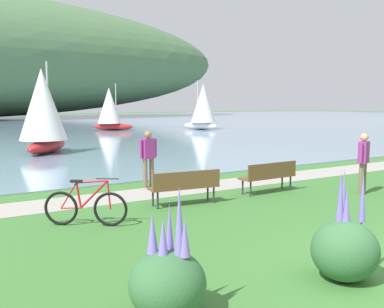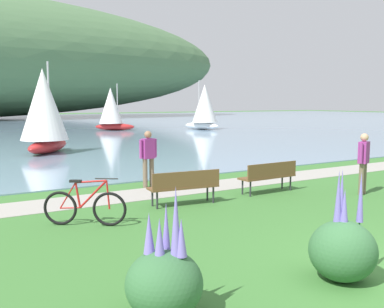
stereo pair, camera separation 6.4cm
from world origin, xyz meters
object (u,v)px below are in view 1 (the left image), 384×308
Objects in this scene: person_on_the_grass at (363,160)px; sailboat_mid_bay at (43,110)px; park_bench_near_camera at (185,185)px; sailboat_nearest_to_shore at (110,108)px; park_bench_further_along at (269,175)px; person_at_shoreline at (148,155)px; bicycle_leaning_near_bench at (86,207)px; sailboat_toward_hillside at (203,106)px.

sailboat_mid_bay is (-5.36, 14.42, 1.20)m from person_on_the_grass.
park_bench_near_camera is 0.44× the size of sailboat_nearest_to_shore.
park_bench_further_along is at bearing -75.88° from sailboat_mid_bay.
person_at_shoreline is at bearing -86.24° from sailboat_mid_bay.
person_at_shoreline is (0.24, 2.60, 0.46)m from park_bench_near_camera.
bicycle_leaning_near_bench is at bearing -99.50° from sailboat_mid_bay.
sailboat_mid_bay is at bearing -121.09° from sailboat_nearest_to_shore.
sailboat_nearest_to_shore reaches higher than bicycle_leaning_near_bench.
sailboat_mid_bay is (-0.44, 12.99, 1.66)m from park_bench_near_camera.
person_on_the_grass is at bearing -113.81° from sailboat_toward_hillside.
sailboat_mid_bay is at bearing -144.78° from sailboat_toward_hillside.
sailboat_toward_hillside reaches higher than person_at_shoreline.
bicycle_leaning_near_bench is 0.86× the size of person_on_the_grass.
park_bench_further_along is at bearing 1.43° from park_bench_near_camera.
park_bench_further_along is 29.04m from sailboat_nearest_to_shore.
sailboat_toward_hillside is (13.77, 24.93, 1.65)m from park_bench_further_along.
park_bench_further_along is 0.40× the size of sailboat_toward_hillside.
park_bench_near_camera is 0.40× the size of sailboat_mid_bay.
bicycle_leaning_near_bench is 32.03m from sailboat_toward_hillside.
sailboat_nearest_to_shore is at bearing 77.93° from park_bench_further_along.
person_on_the_grass is at bearing -40.77° from person_at_shoreline.
person_on_the_grass is 30.14m from sailboat_nearest_to_shore.
park_bench_near_camera is 2.75m from bicycle_leaning_near_bench.
person_at_shoreline is at bearing 139.23° from person_on_the_grass.
park_bench_near_camera is 30.05m from sailboat_toward_hillside.
park_bench_near_camera is 1.25× the size of bicycle_leaning_near_bench.
sailboat_nearest_to_shore is 0.92× the size of sailboat_mid_bay.
sailboat_toward_hillside reaches higher than person_on_the_grass.
park_bench_near_camera is 0.41× the size of sailboat_toward_hillside.
sailboat_nearest_to_shore reaches higher than park_bench_further_along.
sailboat_toward_hillside is (17.02, 12.01, -0.01)m from sailboat_mid_bay.
sailboat_toward_hillside is at bearing -24.01° from sailboat_nearest_to_shore.
sailboat_nearest_to_shore is at bearing 58.91° from sailboat_mid_bay.
person_on_the_grass is at bearing -6.86° from bicycle_leaning_near_bench.
sailboat_toward_hillside is at bearing 66.19° from person_on_the_grass.
person_at_shoreline is 0.41× the size of sailboat_nearest_to_shore.
bicycle_leaning_near_bench is 13.80m from sailboat_mid_bay.
bicycle_leaning_near_bench is (-5.51, -0.58, -0.12)m from park_bench_further_along.
person_on_the_grass is (7.62, -0.92, 0.58)m from bicycle_leaning_near_bench.
bicycle_leaning_near_bench is at bearing 173.14° from person_on_the_grass.
sailboat_nearest_to_shore reaches higher than person_on_the_grass.
sailboat_mid_bay reaches higher than park_bench_near_camera.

